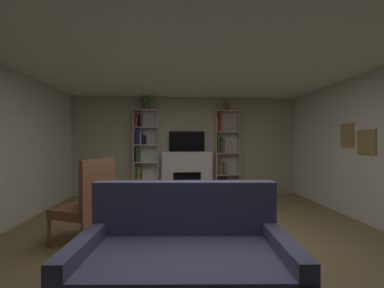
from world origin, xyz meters
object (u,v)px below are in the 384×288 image
Objects in this scene: tv at (187,141)px; bookshelf_left at (143,153)px; armchair at (88,202)px; vase_with_flowers at (227,106)px; bookshelf_right at (224,156)px; couch at (184,264)px; fireplace at (187,173)px; potted_plant at (146,103)px.

bookshelf_left is (-1.10, -0.07, -0.29)m from tv.
tv is 0.79× the size of armchair.
armchair is at bearing -133.88° from vase_with_flowers.
bookshelf_right is 6.55× the size of vase_with_flowers.
bookshelf_left is 2.73m from armchair.
bookshelf_right is 4.12m from couch.
vase_with_flowers is (1.02, -0.03, 1.69)m from fireplace.
armchair is at bearing 135.53° from couch.
vase_with_flowers is at bearing 0.00° from potted_plant.
potted_plant reaches higher than bookshelf_left.
couch is at bearing -77.30° from bookshelf_left.
fireplace is at bearing 178.34° from vase_with_flowers.
armchair is at bearing -99.94° from potted_plant.
couch is (-1.17, -3.89, -0.71)m from bookshelf_right.
bookshelf_left is 6.58× the size of potted_plant.
potted_plant reaches higher than armchair.
vase_with_flowers is at bearing -1.34° from bookshelf_left.
tv is at bearing 6.69° from potted_plant.
bookshelf_left is 1.17× the size of couch.
couch is at bearing -107.93° from vase_with_flowers.
tv is 4.11m from couch.
couch is (-0.22, -3.96, -1.09)m from tv.
bookshelf_right is (0.95, -0.07, -0.38)m from tv.
vase_with_flowers reaches higher than bookshelf_right.
bookshelf_right is (2.05, 0.00, -0.08)m from bookshelf_left.
potted_plant is at bearing -180.00° from vase_with_flowers.
couch is (0.80, -3.84, -2.05)m from potted_plant.
tv is at bearing 61.48° from armchair.
vase_with_flowers is at bearing -6.69° from tv.
tv reaches higher than armchair.
tv is 1.37m from vase_with_flowers.
tv is at bearing 3.68° from bookshelf_left.
bookshelf_right reaches higher than couch.
bookshelf_right is at bearing 1.51° from potted_plant.
bookshelf_right is at bearing 73.26° from couch.
bookshelf_left is at bearing -179.93° from bookshelf_right.
vase_with_flowers is at bearing 46.12° from armchair.
vase_with_flowers is 0.29× the size of armchair.
bookshelf_left reaches higher than couch.
fireplace is at bearing -1.04° from bookshelf_left.
potted_plant is at bearing 101.83° from couch.
bookshelf_right is at bearing 144.05° from vase_with_flowers.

